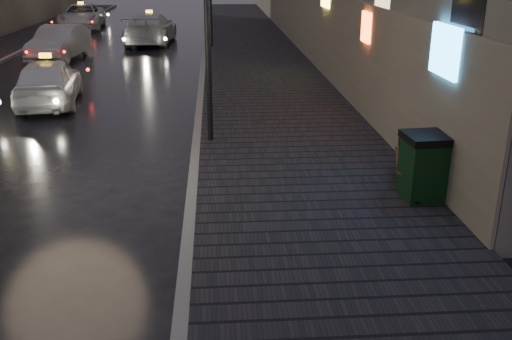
{
  "coord_description": "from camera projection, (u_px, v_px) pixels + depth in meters",
  "views": [
    {
      "loc": [
        2.01,
        -7.48,
        4.35
      ],
      "look_at": [
        2.68,
        1.89,
        0.85
      ],
      "focal_mm": 40.0,
      "sensor_mm": 36.0,
      "label": 1
    }
  ],
  "objects": [
    {
      "name": "ground",
      "position": [
        84.0,
        273.0,
        8.37
      ],
      "size": [
        120.0,
        120.0,
        0.0
      ],
      "primitive_type": "plane",
      "color": "black",
      "rests_on": "ground"
    },
    {
      "name": "curb",
      "position": [
        205.0,
        50.0,
        28.07
      ],
      "size": [
        0.2,
        58.0,
        0.15
      ],
      "primitive_type": "cube",
      "color": "slate",
      "rests_on": "ground"
    },
    {
      "name": "trash_bin",
      "position": [
        425.0,
        166.0,
        10.46
      ],
      "size": [
        0.86,
        0.86,
        1.23
      ],
      "rotation": [
        0.0,
        0.0,
        0.07
      ],
      "color": "black",
      "rests_on": "sidewalk"
    },
    {
      "name": "bench",
      "position": [
        415.0,
        160.0,
        11.3
      ],
      "size": [
        1.03,
        1.8,
        0.87
      ],
      "rotation": [
        0.0,
        0.0,
        -0.28
      ],
      "color": "black",
      "rests_on": "sidewalk"
    },
    {
      "name": "taxi_near",
      "position": [
        48.0,
        81.0,
        17.77
      ],
      "size": [
        2.26,
        4.5,
        1.47
      ],
      "primitive_type": "imported",
      "rotation": [
        0.0,
        0.0,
        3.27
      ],
      "color": "silver",
      "rests_on": "ground"
    },
    {
      "name": "curb_far",
      "position": [
        20.0,
        52.0,
        27.48
      ],
      "size": [
        0.2,
        58.0,
        0.15
      ],
      "primitive_type": "cube",
      "color": "slate",
      "rests_on": "ground"
    },
    {
      "name": "car_left_mid",
      "position": [
        59.0,
        43.0,
        25.77
      ],
      "size": [
        2.03,
        4.69,
        1.5
      ],
      "primitive_type": "imported",
      "rotation": [
        0.0,
        0.0,
        -0.1
      ],
      "color": "#9E9FA6",
      "rests_on": "ground"
    },
    {
      "name": "sidewalk",
      "position": [
        253.0,
        50.0,
        28.23
      ],
      "size": [
        4.6,
        58.0,
        0.15
      ],
      "primitive_type": "cube",
      "color": "black",
      "rests_on": "ground"
    },
    {
      "name": "taxi_mid",
      "position": [
        150.0,
        28.0,
        30.51
      ],
      "size": [
        2.65,
        5.73,
        1.62
      ],
      "primitive_type": "imported",
      "rotation": [
        0.0,
        0.0,
        3.07
      ],
      "color": "silver",
      "rests_on": "ground"
    },
    {
      "name": "taxi_far",
      "position": [
        82.0,
        16.0,
        37.28
      ],
      "size": [
        3.03,
        5.78,
        1.55
      ],
      "primitive_type": "imported",
      "rotation": [
        0.0,
        0.0,
        0.08
      ],
      "color": "silver",
      "rests_on": "ground"
    }
  ]
}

